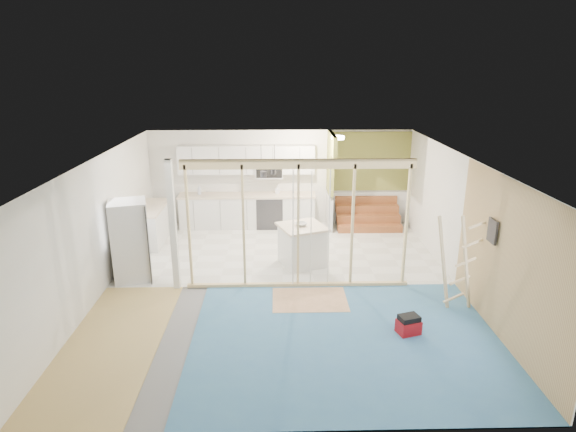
{
  "coord_description": "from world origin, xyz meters",
  "views": [
    {
      "loc": [
        -0.11,
        -8.75,
        4.28
      ],
      "look_at": [
        0.12,
        0.6,
        1.3
      ],
      "focal_mm": 30.0,
      "sensor_mm": 36.0,
      "label": 1
    }
  ],
  "objects_px": {
    "fridge": "(131,241)",
    "island": "(302,246)",
    "ladder": "(458,263)",
    "toolbox": "(409,325)"
  },
  "relations": [
    {
      "from": "island",
      "to": "fridge",
      "type": "bearing_deg",
      "value": 169.83
    },
    {
      "from": "fridge",
      "to": "ladder",
      "type": "relative_size",
      "value": 0.93
    },
    {
      "from": "ladder",
      "to": "toolbox",
      "type": "bearing_deg",
      "value": -162.51
    },
    {
      "from": "island",
      "to": "toolbox",
      "type": "bearing_deg",
      "value": -81.78
    },
    {
      "from": "fridge",
      "to": "ladder",
      "type": "bearing_deg",
      "value": -29.26
    },
    {
      "from": "fridge",
      "to": "toolbox",
      "type": "xyz_separation_m",
      "value": [
        5.12,
        -2.26,
        -0.68
      ]
    },
    {
      "from": "fridge",
      "to": "island",
      "type": "height_order",
      "value": "fridge"
    },
    {
      "from": "fridge",
      "to": "ladder",
      "type": "distance_m",
      "value": 6.32
    },
    {
      "from": "fridge",
      "to": "island",
      "type": "xyz_separation_m",
      "value": [
        3.52,
        0.65,
        -0.38
      ]
    },
    {
      "from": "toolbox",
      "to": "ladder",
      "type": "bearing_deg",
      "value": 20.3
    }
  ]
}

